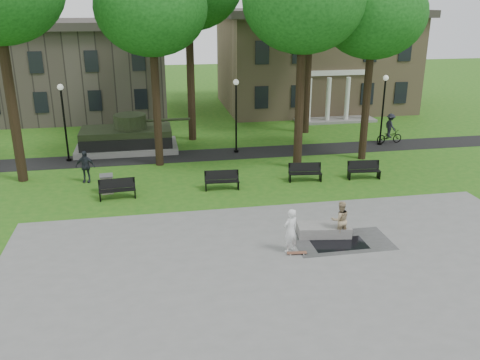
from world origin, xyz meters
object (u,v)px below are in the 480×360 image
object	(u,v)px
friend_watching	(340,220)
cyclist	(390,131)
skateboarder	(290,231)
park_bench_0	(117,188)
trash_bin	(107,184)
concrete_block	(324,230)

from	to	relation	value
friend_watching	cyclist	bearing A→B (deg)	-122.68
skateboarder	park_bench_0	size ratio (longest dim) A/B	0.99
skateboarder	friend_watching	size ratio (longest dim) A/B	1.11
skateboarder	trash_bin	xyz separation A→B (m)	(-7.49, 8.01, -0.44)
skateboarder	cyclist	world-z (taller)	cyclist
concrete_block	park_bench_0	size ratio (longest dim) A/B	1.20
skateboarder	concrete_block	bearing A→B (deg)	-172.34
concrete_block	skateboarder	bearing A→B (deg)	-146.60
concrete_block	trash_bin	bearing A→B (deg)	143.80
cyclist	trash_bin	xyz separation A→B (m)	(-18.60, -6.27, -0.37)
park_bench_0	trash_bin	distance (m)	1.06
friend_watching	park_bench_0	xyz separation A→B (m)	(-9.29, 6.29, -0.31)
park_bench_0	skateboarder	bearing A→B (deg)	-49.78
trash_bin	park_bench_0	bearing A→B (deg)	-57.87
concrete_block	trash_bin	distance (m)	11.53
concrete_block	skateboarder	xyz separation A→B (m)	(-1.81, -1.19, 0.68)
skateboarder	park_bench_0	xyz separation A→B (m)	(-6.93, 7.11, -0.40)
cyclist	concrete_block	bearing A→B (deg)	140.54
friend_watching	park_bench_0	bearing A→B (deg)	-33.75
concrete_block	friend_watching	size ratio (longest dim) A/B	1.35
skateboarder	friend_watching	bearing A→B (deg)	173.40
skateboarder	cyclist	size ratio (longest dim) A/B	0.87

